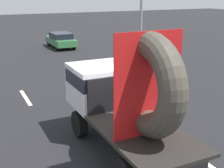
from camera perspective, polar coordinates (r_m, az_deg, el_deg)
The scene contains 6 objects.
ground_plane at distance 9.58m, azimuth 1.71°, elevation -11.87°, with size 120.00×120.00×0.00m, color black.
flatbed_truck at distance 8.82m, azimuth 1.84°, elevation -1.96°, with size 2.02×5.20×3.75m.
distant_sedan at distance 26.46m, azimuth -9.60°, elevation 8.24°, with size 1.68×3.91×1.28m.
traffic_light at distance 18.65m, azimuth 5.58°, elevation 14.74°, with size 0.42×0.36×6.01m.
lane_dash_left_far at distance 14.34m, azimuth -15.97°, elevation -2.46°, with size 2.26×0.16×0.01m, color beige.
lane_dash_right_far at distance 14.81m, azimuth -2.20°, elevation -1.17°, with size 2.63×0.16×0.01m, color beige.
Camera 1 is at (-3.93, -7.40, 4.63)m, focal length 48.56 mm.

